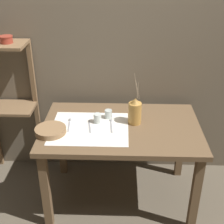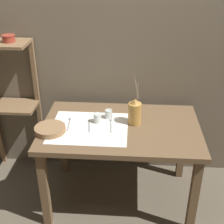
# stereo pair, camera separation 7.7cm
# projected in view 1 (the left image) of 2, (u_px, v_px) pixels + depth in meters

# --- Properties ---
(ground_plane) EXTENTS (12.00, 12.00, 0.00)m
(ground_plane) POSITION_uv_depth(u_px,v_px,m) (120.00, 196.00, 2.75)
(ground_plane) COLOR brown
(stone_wall_back) EXTENTS (7.00, 0.06, 2.40)m
(stone_wall_back) POSITION_uv_depth(u_px,v_px,m) (122.00, 47.00, 2.63)
(stone_wall_back) COLOR #6B5E4C
(stone_wall_back) RESTS_ON ground_plane
(wooden_table) EXTENTS (1.22, 0.78, 0.72)m
(wooden_table) POSITION_uv_depth(u_px,v_px,m) (121.00, 136.00, 2.45)
(wooden_table) COLOR brown
(wooden_table) RESTS_ON ground_plane
(wooden_shelf_unit) EXTENTS (0.46, 0.28, 1.27)m
(wooden_shelf_unit) POSITION_uv_depth(u_px,v_px,m) (6.00, 89.00, 2.68)
(wooden_shelf_unit) COLOR brown
(wooden_shelf_unit) RESTS_ON ground_plane
(linen_cloth) EXTENTS (0.59, 0.50, 0.00)m
(linen_cloth) POSITION_uv_depth(u_px,v_px,m) (89.00, 128.00, 2.38)
(linen_cloth) COLOR white
(linen_cloth) RESTS_ON wooden_table
(pitcher_with_flowers) EXTENTS (0.10, 0.10, 0.41)m
(pitcher_with_flowers) POSITION_uv_depth(u_px,v_px,m) (135.00, 112.00, 2.40)
(pitcher_with_flowers) COLOR #B7843D
(pitcher_with_flowers) RESTS_ON wooden_table
(wooden_bowl) EXTENTS (0.23, 0.23, 0.04)m
(wooden_bowl) POSITION_uv_depth(u_px,v_px,m) (50.00, 131.00, 2.31)
(wooden_bowl) COLOR #8E6B47
(wooden_bowl) RESTS_ON wooden_table
(glass_tumbler_near) EXTENTS (0.06, 0.06, 0.07)m
(glass_tumbler_near) POSITION_uv_depth(u_px,v_px,m) (97.00, 118.00, 2.43)
(glass_tumbler_near) COLOR silver
(glass_tumbler_near) RESTS_ON wooden_table
(glass_tumbler_far) EXTENTS (0.06, 0.06, 0.07)m
(glass_tumbler_far) POSITION_uv_depth(u_px,v_px,m) (108.00, 114.00, 2.50)
(glass_tumbler_far) COLOR silver
(glass_tumbler_far) RESTS_ON wooden_table
(spoon_outer) EXTENTS (0.03, 0.19, 0.02)m
(spoon_outer) POSITION_uv_depth(u_px,v_px,m) (69.00, 122.00, 2.45)
(spoon_outer) COLOR #939399
(spoon_outer) RESTS_ON wooden_table
(fork_outer) EXTENTS (0.04, 0.18, 0.00)m
(fork_outer) POSITION_uv_depth(u_px,v_px,m) (89.00, 126.00, 2.39)
(fork_outer) COLOR #939399
(fork_outer) RESTS_ON wooden_table
(spoon_inner) EXTENTS (0.03, 0.19, 0.02)m
(spoon_inner) POSITION_uv_depth(u_px,v_px,m) (111.00, 123.00, 2.44)
(spoon_inner) COLOR #939399
(spoon_inner) RESTS_ON wooden_table
(metal_pot_small) EXTENTS (0.11, 0.11, 0.06)m
(metal_pot_small) POSITION_uv_depth(u_px,v_px,m) (6.00, 39.00, 2.43)
(metal_pot_small) COLOR #9E3828
(metal_pot_small) RESTS_ON wooden_shelf_unit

